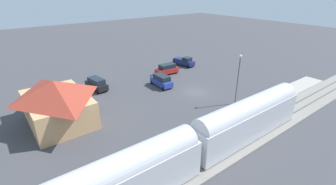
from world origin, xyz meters
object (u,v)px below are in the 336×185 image
suv_blue (162,80)px  passenger_train (194,144)px  suv_red (167,69)px  suv_black (96,84)px  pickup_navy (184,61)px  pedestrian_on_platform (230,114)px  light_pole_near_platform (238,74)px  station_building (57,101)px

suv_blue → passenger_train: bearing=152.1°
suv_red → suv_black: 15.19m
suv_black → pickup_navy: bearing=-86.1°
passenger_train → suv_red: passenger_train is taller
pedestrian_on_platform → suv_blue: suv_blue is taller
suv_red → suv_black: (1.01, 15.16, 0.00)m
suv_red → pickup_navy: 7.43m
pickup_navy → passenger_train: bearing=140.5°
suv_blue → light_pole_near_platform: light_pole_near_platform is taller
station_building → pedestrian_on_platform: station_building is taller
station_building → light_pole_near_platform: bearing=-115.3°
suv_black → pickup_navy: (1.50, -22.15, -0.12)m
suv_red → suv_black: same height
pedestrian_on_platform → suv_blue: size_ratio=0.34×
pedestrian_on_platform → pickup_navy: 26.65m
suv_black → light_pole_near_platform: 24.56m
suv_blue → light_pole_near_platform: (-13.10, -4.94, 3.87)m
pedestrian_on_platform → suv_red: bearing=-14.2°
pedestrian_on_platform → pickup_navy: pickup_navy is taller
pedestrian_on_platform → suv_red: (21.12, -5.34, -0.13)m
pedestrian_on_platform → light_pole_near_platform: (3.24, -5.40, 3.74)m
pedestrian_on_platform → passenger_train: bearing=109.5°
suv_red → passenger_train: bearing=148.0°
pickup_navy → light_pole_near_platform: size_ratio=0.70×
pedestrian_on_platform → suv_black: (22.13, 9.81, -0.13)m
suv_blue → pickup_navy: size_ratio=0.88×
suv_black → passenger_train: bearing=179.4°
suv_red → light_pole_near_platform: (-17.88, -0.05, 3.87)m
pedestrian_on_platform → suv_red: 21.78m
suv_black → suv_blue: bearing=-119.4°
pedestrian_on_platform → pickup_navy: bearing=-27.6°
passenger_train → suv_blue: size_ratio=7.01×
suv_blue → suv_red: bearing=-45.7°
suv_blue → suv_black: same height
suv_blue → station_building: bearing=95.8°
pedestrian_on_platform → suv_black: size_ratio=0.33×
passenger_train → pickup_navy: passenger_train is taller
pedestrian_on_platform → light_pole_near_platform: bearing=-59.0°
station_building → suv_blue: (1.90, -18.75, -1.99)m
pedestrian_on_platform → suv_red: suv_red is taller
station_building → suv_black: 11.62m
pickup_navy → suv_red: bearing=109.8°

